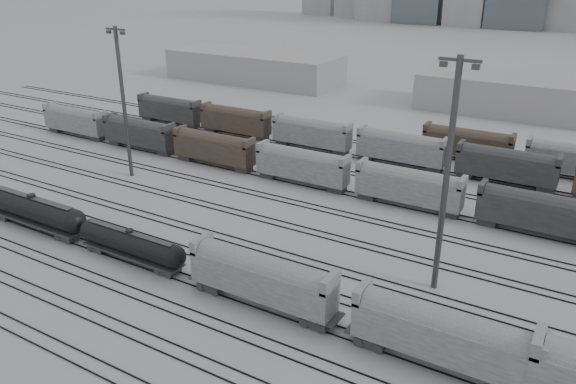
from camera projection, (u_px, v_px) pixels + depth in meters
The scene contains 12 objects.
ground at pixel (226, 300), 57.51m from camera, with size 900.00×900.00×0.00m, color #A7A8AC.
tracks at pixel (308, 233), 71.40m from camera, with size 220.00×71.50×0.16m.
tank_car_a at pixel (34, 209), 71.96m from camera, with size 18.17×3.03×4.49m.
tank_car_b at pixel (131, 244), 64.08m from camera, with size 15.60×2.60×3.86m.
hopper_car_a at pixel (262, 276), 55.20m from camera, with size 15.65×3.11×5.60m.
hopper_car_b at pixel (444, 334), 46.68m from camera, with size 15.71×3.12×5.62m.
light_mast_b at pixel (123, 100), 85.79m from camera, with size 3.73×0.60×23.32m.
light_mast_c at pixel (447, 173), 54.78m from camera, with size 3.90×0.62×24.37m.
bg_string_near at pixel (409, 188), 78.12m from camera, with size 151.00×3.00×5.60m.
bg_string_mid at pixel (506, 167), 86.14m from camera, with size 151.00×3.00×5.60m.
warehouse_left at pixel (254, 67), 159.69m from camera, with size 50.00×18.00×8.00m, color #9A9A9C.
warehouse_mid at pixel (511, 94), 126.81m from camera, with size 40.00×18.00×8.00m, color #9A9A9C.
Camera 1 is at (30.31, -38.85, 32.29)m, focal length 35.00 mm.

